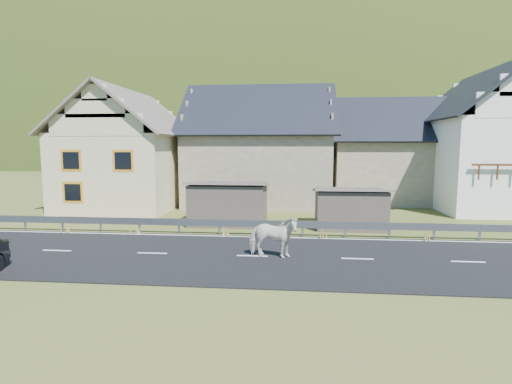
# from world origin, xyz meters

# --- Properties ---
(ground) EXTENTS (160.00, 160.00, 0.00)m
(ground) POSITION_xyz_m (0.00, 0.00, 0.00)
(ground) COLOR #374C15
(ground) RESTS_ON ground
(road) EXTENTS (60.00, 7.00, 0.04)m
(road) POSITION_xyz_m (0.00, 0.00, 0.02)
(road) COLOR black
(road) RESTS_ON ground
(lane_markings) EXTENTS (60.00, 6.60, 0.01)m
(lane_markings) POSITION_xyz_m (0.00, 0.00, 0.04)
(lane_markings) COLOR silver
(lane_markings) RESTS_ON road
(guardrail) EXTENTS (28.10, 0.09, 0.75)m
(guardrail) POSITION_xyz_m (-0.00, 3.68, 0.56)
(guardrail) COLOR #93969B
(guardrail) RESTS_ON ground
(shed_left) EXTENTS (4.30, 3.30, 2.40)m
(shed_left) POSITION_xyz_m (-2.00, 6.50, 1.10)
(shed_left) COLOR brown
(shed_left) RESTS_ON ground
(shed_right) EXTENTS (3.80, 2.90, 2.20)m
(shed_right) POSITION_xyz_m (4.50, 6.00, 1.00)
(shed_right) COLOR brown
(shed_right) RESTS_ON ground
(house_cream) EXTENTS (7.80, 9.80, 8.30)m
(house_cream) POSITION_xyz_m (-10.00, 12.00, 4.36)
(house_cream) COLOR beige
(house_cream) RESTS_ON ground
(house_stone_a) EXTENTS (10.80, 9.80, 8.90)m
(house_stone_a) POSITION_xyz_m (-1.00, 15.00, 4.63)
(house_stone_a) COLOR tan
(house_stone_a) RESTS_ON ground
(house_stone_b) EXTENTS (9.80, 8.80, 8.10)m
(house_stone_b) POSITION_xyz_m (9.00, 17.00, 4.24)
(house_stone_b) COLOR tan
(house_stone_b) RESTS_ON ground
(house_white) EXTENTS (8.80, 10.80, 9.70)m
(house_white) POSITION_xyz_m (15.00, 14.00, 5.06)
(house_white) COLOR white
(house_white) RESTS_ON ground
(mountain) EXTENTS (440.00, 280.00, 260.00)m
(mountain) POSITION_xyz_m (5.00, 180.00, -20.00)
(mountain) COLOR #233B11
(mountain) RESTS_ON ground
(conifer_patch) EXTENTS (76.00, 50.00, 28.00)m
(conifer_patch) POSITION_xyz_m (-55.00, 110.00, 6.00)
(conifer_patch) COLOR black
(conifer_patch) RESTS_ON ground
(horse) EXTENTS (1.11, 2.02, 1.62)m
(horse) POSITION_xyz_m (0.79, -0.14, 0.85)
(horse) COLOR silver
(horse) RESTS_ON road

